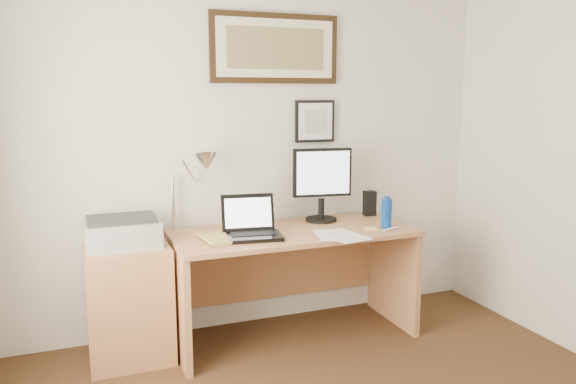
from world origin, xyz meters
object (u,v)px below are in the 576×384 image
water_bottle (386,214)px  book (203,240)px  desk (289,261)px  side_cabinet (130,304)px  printer (122,232)px  laptop (252,228)px  lcd_monitor (322,181)px

water_bottle → book: (-1.23, 0.10, -0.09)m
book → desk: 0.69m
water_bottle → desk: bearing=156.7°
side_cabinet → printer: size_ratio=1.66×
laptop → side_cabinet: bearing=171.9°
laptop → lcd_monitor: size_ratio=0.71×
printer → book: bearing=-18.3°
side_cabinet → book: bearing=-15.1°
book → laptop: bearing=2.2°
desk → water_bottle: bearing=-23.3°
water_bottle → lcd_monitor: lcd_monitor is taller
lcd_monitor → book: bearing=-164.6°
laptop → printer: laptop is taller
side_cabinet → lcd_monitor: lcd_monitor is taller
water_bottle → laptop: laptop is taller
side_cabinet → desk: 1.08m
side_cabinet → book: size_ratio=2.42×
side_cabinet → laptop: (0.76, -0.11, 0.44)m
lcd_monitor → printer: 1.40m
laptop → lcd_monitor: 0.68m
water_bottle → book: size_ratio=0.67×
desk → lcd_monitor: lcd_monitor is taller
lcd_monitor → water_bottle: bearing=-48.6°
side_cabinet → water_bottle: bearing=-7.6°
printer → lcd_monitor: bearing=4.1°
printer → side_cabinet: bearing=-61.9°
side_cabinet → water_bottle: 1.76m
printer → laptop: bearing=-10.2°
side_cabinet → lcd_monitor: (1.36, 0.13, 0.68)m
side_cabinet → desk: size_ratio=0.46×
side_cabinet → water_bottle: water_bottle is taller
book → desk: (0.63, 0.16, -0.25)m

